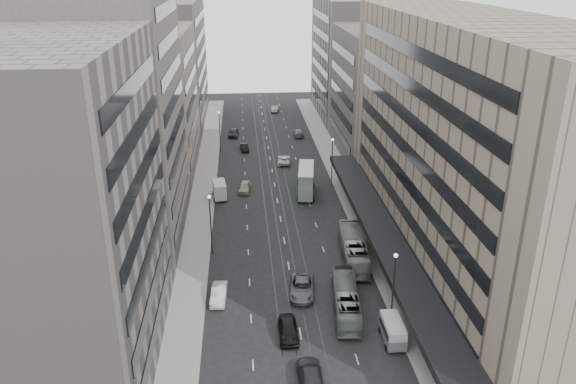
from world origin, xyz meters
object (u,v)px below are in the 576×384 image
object	(u,v)px
bus_far	(353,249)
sedan_0	(288,330)
double_decker	(306,180)
bus_near	(346,300)
sedan_1	(219,294)
sedan_2	(302,288)
vw_microbus	(393,330)
panel_van	(220,189)

from	to	relation	value
bus_far	sedan_0	world-z (taller)	bus_far
double_decker	bus_far	bearing A→B (deg)	-73.40
bus_near	sedan_1	size ratio (longest dim) A/B	2.29
bus_near	sedan_2	world-z (taller)	bus_near
sedan_0	sedan_1	size ratio (longest dim) A/B	1.03
vw_microbus	sedan_0	world-z (taller)	vw_microbus
bus_far	sedan_2	world-z (taller)	bus_far
bus_far	sedan_1	distance (m)	18.52
sedan_0	panel_van	bearing A→B (deg)	101.98
sedan_2	sedan_1	bearing A→B (deg)	-170.41
bus_near	sedan_0	xyz separation A→B (m)	(-6.59, -3.85, -0.67)
sedan_2	bus_near	bearing A→B (deg)	-34.98
bus_near	sedan_0	size ratio (longest dim) A/B	2.21
bus_far	double_decker	size ratio (longest dim) A/B	1.37
vw_microbus	sedan_0	bearing A→B (deg)	171.91
bus_far	sedan_0	xyz separation A→B (m)	(-9.59, -15.12, -0.84)
vw_microbus	panel_van	bearing A→B (deg)	116.06
bus_near	sedan_0	bearing A→B (deg)	36.08
bus_near	sedan_2	xyz separation A→B (m)	(-4.35, 3.94, -0.67)
bus_near	sedan_0	distance (m)	7.66
bus_far	vw_microbus	size ratio (longest dim) A/B	2.72
double_decker	sedan_2	bearing A→B (deg)	-89.63
bus_far	sedan_2	bearing A→B (deg)	49.46
vw_microbus	sedan_2	size ratio (longest dim) A/B	0.74
sedan_1	sedan_2	distance (m)	9.47
double_decker	sedan_1	bearing A→B (deg)	-106.09
panel_van	bus_far	bearing A→B (deg)	-58.08
bus_near	sedan_0	world-z (taller)	bus_near
double_decker	sedan_1	distance (m)	32.99
bus_near	panel_van	xyz separation A→B (m)	(-14.51, 33.37, 0.01)
double_decker	sedan_2	distance (m)	30.02
double_decker	panel_van	world-z (taller)	double_decker
sedan_1	sedan_0	bearing A→B (deg)	-41.67
vw_microbus	sedan_1	world-z (taller)	vw_microbus
sedan_0	bus_near	bearing A→B (deg)	30.25
bus_far	double_decker	bearing A→B (deg)	-76.70
sedan_0	double_decker	bearing A→B (deg)	80.69
double_decker	vw_microbus	distance (m)	39.38
bus_near	double_decker	distance (m)	33.67
bus_near	bus_far	distance (m)	11.66
sedan_2	bus_far	bearing A→B (deg)	52.14
bus_near	vw_microbus	bearing A→B (deg)	130.21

